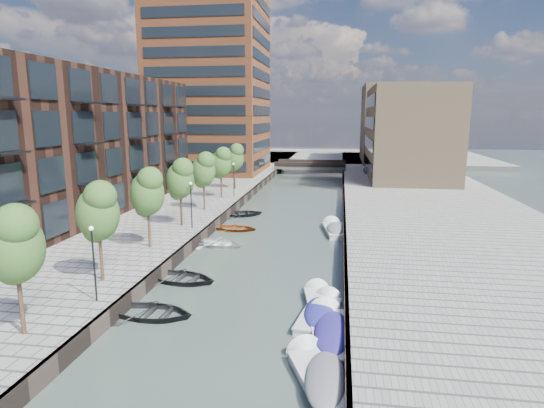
% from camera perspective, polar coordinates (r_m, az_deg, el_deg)
% --- Properties ---
extents(water, '(300.00, 300.00, 0.00)m').
position_cam_1_polar(water, '(54.65, 2.60, -0.29)').
color(water, '#38473F').
rests_on(water, ground).
extents(quay_left, '(60.00, 140.00, 1.00)m').
position_cam_1_polar(quay_left, '(68.36, -28.99, 1.05)').
color(quay_left, gray).
rests_on(quay_left, ground).
extents(quay_right, '(20.00, 140.00, 1.00)m').
position_cam_1_polar(quay_right, '(55.27, 19.33, -0.26)').
color(quay_right, gray).
rests_on(quay_right, ground).
extents(quay_wall_left, '(0.25, 140.00, 1.00)m').
position_cam_1_polar(quay_wall_left, '(55.51, -3.67, 0.40)').
color(quay_wall_left, '#332823').
rests_on(quay_wall_left, ground).
extents(quay_wall_right, '(0.25, 140.00, 1.00)m').
position_cam_1_polar(quay_wall_right, '(54.28, 9.02, 0.04)').
color(quay_wall_right, '#332823').
rests_on(quay_wall_right, ground).
extents(far_closure, '(80.00, 40.00, 1.00)m').
position_cam_1_polar(far_closure, '(113.89, 5.80, 5.88)').
color(far_closure, gray).
rests_on(far_closure, ground).
extents(apartment_block, '(8.00, 38.00, 14.00)m').
position_cam_1_polar(apartment_block, '(50.35, -22.10, 7.12)').
color(apartment_block, black).
rests_on(apartment_block, quay_left).
extents(tower, '(18.00, 18.00, 30.00)m').
position_cam_1_polar(tower, '(81.64, -7.71, 14.68)').
color(tower, brown).
rests_on(tower, quay_left).
extents(tan_block_near, '(12.00, 25.00, 14.00)m').
position_cam_1_polar(tan_block_near, '(76.06, 16.68, 8.55)').
color(tan_block_near, '#927859').
rests_on(tan_block_near, quay_right).
extents(tan_block_far, '(12.00, 20.00, 16.00)m').
position_cam_1_polar(tan_block_far, '(101.84, 14.70, 9.75)').
color(tan_block_far, '#927859').
rests_on(tan_block_far, quay_right).
extents(bridge, '(13.00, 6.00, 1.30)m').
position_cam_1_polar(bridge, '(85.98, 4.86, 4.80)').
color(bridge, gray).
rests_on(bridge, ground).
extents(tree_0, '(2.50, 2.50, 5.95)m').
position_cam_1_polar(tree_0, '(22.95, -29.63, -4.23)').
color(tree_0, '#382619').
rests_on(tree_0, quay_left).
extents(tree_1, '(2.50, 2.50, 5.95)m').
position_cam_1_polar(tree_1, '(28.59, -21.04, -0.71)').
color(tree_1, '#382619').
rests_on(tree_1, quay_left).
extents(tree_2, '(2.50, 2.50, 5.95)m').
position_cam_1_polar(tree_2, '(34.74, -15.40, 1.62)').
color(tree_2, '#382619').
rests_on(tree_2, quay_left).
extents(tree_3, '(2.50, 2.50, 5.95)m').
position_cam_1_polar(tree_3, '(41.15, -11.47, 3.22)').
color(tree_3, '#382619').
rests_on(tree_3, quay_left).
extents(tree_4, '(2.50, 2.50, 5.95)m').
position_cam_1_polar(tree_4, '(47.73, -8.61, 4.39)').
color(tree_4, '#382619').
rests_on(tree_4, quay_left).
extents(tree_5, '(2.50, 2.50, 5.95)m').
position_cam_1_polar(tree_5, '(54.42, -6.44, 5.26)').
color(tree_5, '#382619').
rests_on(tree_5, quay_left).
extents(tree_6, '(2.50, 2.50, 5.95)m').
position_cam_1_polar(tree_6, '(61.18, -4.74, 5.93)').
color(tree_6, '#382619').
rests_on(tree_6, quay_left).
extents(lamp_0, '(0.24, 0.24, 4.12)m').
position_cam_1_polar(lamp_0, '(25.87, -21.51, -6.05)').
color(lamp_0, black).
rests_on(lamp_0, quay_left).
extents(lamp_1, '(0.24, 0.24, 4.12)m').
position_cam_1_polar(lamp_1, '(40.08, -10.11, 0.47)').
color(lamp_1, black).
rests_on(lamp_1, quay_left).
extents(lamp_2, '(0.24, 0.24, 4.12)m').
position_cam_1_polar(lamp_2, '(55.27, -4.83, 3.50)').
color(lamp_2, black).
rests_on(lamp_2, quay_left).
extents(sloop_0, '(5.27, 4.18, 0.98)m').
position_cam_1_polar(sloop_0, '(30.96, -11.23, -9.53)').
color(sloop_0, black).
rests_on(sloop_0, ground).
extents(sloop_1, '(4.81, 3.59, 0.95)m').
position_cam_1_polar(sloop_1, '(26.32, -14.75, -13.50)').
color(sloop_1, black).
rests_on(sloop_1, ground).
extents(sloop_2, '(4.20, 3.15, 0.83)m').
position_cam_1_polar(sloop_2, '(43.49, -4.53, -3.30)').
color(sloop_2, '#903E0F').
rests_on(sloop_2, ground).
extents(sloop_3, '(4.89, 3.95, 0.89)m').
position_cam_1_polar(sloop_3, '(38.45, -6.69, -5.28)').
color(sloop_3, white).
rests_on(sloop_3, ground).
extents(sloop_4, '(5.53, 4.71, 0.97)m').
position_cam_1_polar(sloop_4, '(49.61, -3.85, -1.48)').
color(sloop_4, black).
rests_on(sloop_4, ground).
extents(motorboat_0, '(2.75, 5.86, 1.88)m').
position_cam_1_polar(motorboat_0, '(23.60, 7.38, -15.60)').
color(motorboat_0, white).
rests_on(motorboat_0, ground).
extents(motorboat_1, '(3.61, 5.51, 1.74)m').
position_cam_1_polar(motorboat_1, '(20.07, 6.15, -20.81)').
color(motorboat_1, silver).
rests_on(motorboat_1, ground).
extents(motorboat_2, '(2.37, 4.90, 1.57)m').
position_cam_1_polar(motorboat_2, '(27.15, 6.07, -12.19)').
color(motorboat_2, white).
rests_on(motorboat_2, ground).
extents(motorboat_3, '(2.49, 5.16, 1.65)m').
position_cam_1_polar(motorboat_3, '(25.62, 6.12, -13.40)').
color(motorboat_3, white).
rests_on(motorboat_3, ground).
extents(motorboat_4, '(2.78, 5.71, 1.83)m').
position_cam_1_polar(motorboat_4, '(43.13, 7.91, -3.19)').
color(motorboat_4, silver).
rests_on(motorboat_4, ground).
extents(car, '(3.34, 4.59, 1.45)m').
position_cam_1_polar(car, '(77.62, 12.54, 4.14)').
color(car, gray).
rests_on(car, quay_right).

